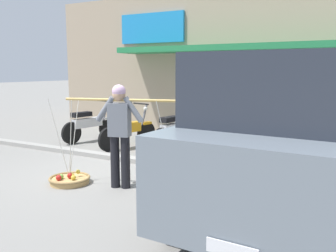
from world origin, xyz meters
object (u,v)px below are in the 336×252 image
object	(u,v)px
motorcycle_nearest_shop	(89,124)
motorcycle_second_in_row	(127,130)
fruit_vendor	(120,129)
fruit_basket_left_side	(70,179)
fruit_basket_right_side	(175,187)
motorcycle_third_in_row	(175,130)
parked_truck	(297,140)

from	to	relation	value
motorcycle_nearest_shop	motorcycle_second_in_row	bearing A→B (deg)	-10.23
motorcycle_second_in_row	fruit_vendor	bearing A→B (deg)	-57.19
fruit_basket_left_side	motorcycle_nearest_shop	xyz separation A→B (m)	(-2.24, 3.14, 0.38)
fruit_basket_right_side	motorcycle_second_in_row	bearing A→B (deg)	137.29
fruit_basket_left_side	fruit_basket_right_side	world-z (taller)	same
fruit_basket_left_side	motorcycle_nearest_shop	distance (m)	3.88
motorcycle_third_in_row	parked_truck	world-z (taller)	parked_truck
fruit_basket_left_side	motorcycle_nearest_shop	bearing A→B (deg)	125.56
fruit_basket_right_side	motorcycle_second_in_row	xyz separation A→B (m)	(-2.59, 2.39, 0.38)
fruit_basket_right_side	motorcycle_third_in_row	world-z (taller)	fruit_basket_right_side
motorcycle_second_in_row	parked_truck	xyz separation A→B (m)	(4.42, -2.52, 0.58)
fruit_basket_left_side	motorcycle_second_in_row	world-z (taller)	fruit_basket_left_side
fruit_basket_left_side	parked_truck	size ratio (longest dim) A/B	0.30
motorcycle_third_in_row	parked_truck	bearing A→B (deg)	-42.43
fruit_basket_left_side	motorcycle_third_in_row	xyz separation A→B (m)	(0.26, 3.43, 0.38)
motorcycle_third_in_row	parked_truck	distance (m)	4.58
fruit_vendor	motorcycle_third_in_row	size ratio (longest dim) A/B	0.99
parked_truck	fruit_vendor	bearing A→B (deg)	-177.61
fruit_basket_right_side	motorcycle_nearest_shop	size ratio (longest dim) A/B	0.81
fruit_basket_left_side	motorcycle_second_in_row	xyz separation A→B (m)	(-0.80, 2.88, 0.38)
fruit_basket_left_side	motorcycle_third_in_row	size ratio (longest dim) A/B	0.80
fruit_basket_right_side	fruit_vendor	bearing A→B (deg)	-164.75
fruit_vendor	parked_truck	bearing A→B (deg)	2.39
fruit_basket_left_side	fruit_vendor	bearing A→B (deg)	15.52
fruit_basket_right_side	fruit_basket_left_side	bearing A→B (deg)	-164.61
motorcycle_third_in_row	fruit_basket_right_side	bearing A→B (deg)	-62.57
fruit_vendor	motorcycle_third_in_row	world-z (taller)	fruit_vendor
fruit_basket_right_side	motorcycle_nearest_shop	bearing A→B (deg)	146.67
motorcycle_nearest_shop	parked_truck	xyz separation A→B (m)	(5.86, -2.78, 0.58)
fruit_basket_right_side	motorcycle_nearest_shop	xyz separation A→B (m)	(-4.03, 2.65, 0.38)
fruit_basket_left_side	motorcycle_second_in_row	distance (m)	3.01
motorcycle_nearest_shop	fruit_basket_left_side	bearing A→B (deg)	-54.44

